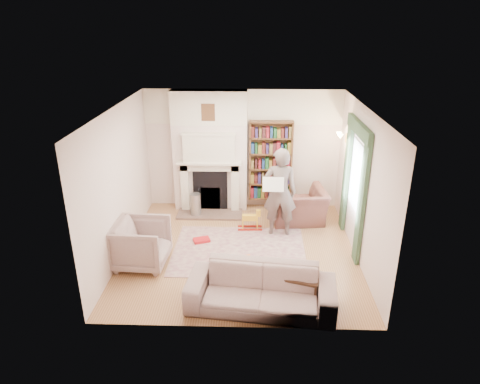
{
  "coord_description": "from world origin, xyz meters",
  "views": [
    {
      "loc": [
        0.25,
        -7.37,
        4.28
      ],
      "look_at": [
        0.0,
        0.25,
        1.15
      ],
      "focal_mm": 32.0,
      "sensor_mm": 36.0,
      "label": 1
    }
  ],
  "objects_px": {
    "sofa": "(261,289)",
    "rocking_horse": "(250,220)",
    "bookcase": "(271,161)",
    "armchair_reading": "(298,206)",
    "man_reading": "(280,192)",
    "armchair_left": "(141,244)",
    "coffee_table": "(298,286)",
    "paraffin_heater": "(196,205)"
  },
  "relations": [
    {
      "from": "armchair_left",
      "to": "man_reading",
      "type": "xyz_separation_m",
      "value": [
        2.58,
        1.32,
        0.51
      ]
    },
    {
      "from": "armchair_reading",
      "to": "rocking_horse",
      "type": "height_order",
      "value": "armchair_reading"
    },
    {
      "from": "man_reading",
      "to": "paraffin_heater",
      "type": "height_order",
      "value": "man_reading"
    },
    {
      "from": "sofa",
      "to": "rocking_horse",
      "type": "distance_m",
      "value": 2.69
    },
    {
      "from": "sofa",
      "to": "rocking_horse",
      "type": "xyz_separation_m",
      "value": [
        -0.2,
        2.68,
        -0.11
      ]
    },
    {
      "from": "coffee_table",
      "to": "armchair_left",
      "type": "bearing_deg",
      "value": 179.05
    },
    {
      "from": "sofa",
      "to": "rocking_horse",
      "type": "height_order",
      "value": "sofa"
    },
    {
      "from": "man_reading",
      "to": "rocking_horse",
      "type": "xyz_separation_m",
      "value": [
        -0.61,
        0.17,
        -0.72
      ]
    },
    {
      "from": "armchair_left",
      "to": "man_reading",
      "type": "distance_m",
      "value": 2.94
    },
    {
      "from": "sofa",
      "to": "coffee_table",
      "type": "relative_size",
      "value": 3.3
    },
    {
      "from": "bookcase",
      "to": "sofa",
      "type": "distance_m",
      "value": 3.97
    },
    {
      "from": "sofa",
      "to": "man_reading",
      "type": "height_order",
      "value": "man_reading"
    },
    {
      "from": "armchair_reading",
      "to": "paraffin_heater",
      "type": "bearing_deg",
      "value": -12.01
    },
    {
      "from": "armchair_left",
      "to": "sofa",
      "type": "relative_size",
      "value": 0.41
    },
    {
      "from": "sofa",
      "to": "paraffin_heater",
      "type": "relative_size",
      "value": 4.2
    },
    {
      "from": "bookcase",
      "to": "armchair_left",
      "type": "height_order",
      "value": "bookcase"
    },
    {
      "from": "armchair_left",
      "to": "man_reading",
      "type": "height_order",
      "value": "man_reading"
    },
    {
      "from": "bookcase",
      "to": "rocking_horse",
      "type": "distance_m",
      "value": 1.59
    },
    {
      "from": "coffee_table",
      "to": "armchair_reading",
      "type": "bearing_deg",
      "value": 102.67
    },
    {
      "from": "paraffin_heater",
      "to": "rocking_horse",
      "type": "relative_size",
      "value": 1.06
    },
    {
      "from": "armchair_left",
      "to": "armchair_reading",
      "type": "bearing_deg",
      "value": -54.36
    },
    {
      "from": "bookcase",
      "to": "armchair_left",
      "type": "relative_size",
      "value": 1.94
    },
    {
      "from": "bookcase",
      "to": "man_reading",
      "type": "distance_m",
      "value": 1.39
    },
    {
      "from": "sofa",
      "to": "man_reading",
      "type": "relative_size",
      "value": 1.22
    },
    {
      "from": "armchair_left",
      "to": "sofa",
      "type": "bearing_deg",
      "value": -115.47
    },
    {
      "from": "bookcase",
      "to": "rocking_horse",
      "type": "height_order",
      "value": "bookcase"
    },
    {
      "from": "man_reading",
      "to": "rocking_horse",
      "type": "distance_m",
      "value": 0.95
    },
    {
      "from": "coffee_table",
      "to": "paraffin_heater",
      "type": "height_order",
      "value": "paraffin_heater"
    },
    {
      "from": "sofa",
      "to": "armchair_left",
      "type": "bearing_deg",
      "value": 157.97
    },
    {
      "from": "rocking_horse",
      "to": "bookcase",
      "type": "bearing_deg",
      "value": 66.97
    },
    {
      "from": "armchair_left",
      "to": "sofa",
      "type": "distance_m",
      "value": 2.48
    },
    {
      "from": "armchair_left",
      "to": "rocking_horse",
      "type": "distance_m",
      "value": 2.48
    },
    {
      "from": "bookcase",
      "to": "armchair_reading",
      "type": "distance_m",
      "value": 1.25
    },
    {
      "from": "paraffin_heater",
      "to": "coffee_table",
      "type": "bearing_deg",
      "value": -56.1
    },
    {
      "from": "coffee_table",
      "to": "paraffin_heater",
      "type": "distance_m",
      "value": 3.69
    },
    {
      "from": "man_reading",
      "to": "armchair_reading",
      "type": "bearing_deg",
      "value": -125.87
    },
    {
      "from": "armchair_left",
      "to": "coffee_table",
      "type": "relative_size",
      "value": 1.36
    },
    {
      "from": "armchair_reading",
      "to": "sofa",
      "type": "height_order",
      "value": "armchair_reading"
    },
    {
      "from": "armchair_left",
      "to": "coffee_table",
      "type": "height_order",
      "value": "armchair_left"
    },
    {
      "from": "coffee_table",
      "to": "paraffin_heater",
      "type": "xyz_separation_m",
      "value": [
        -2.06,
        3.06,
        0.05
      ]
    },
    {
      "from": "paraffin_heater",
      "to": "rocking_horse",
      "type": "bearing_deg",
      "value": -26.79
    },
    {
      "from": "bookcase",
      "to": "coffee_table",
      "type": "distance_m",
      "value": 3.76
    }
  ]
}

